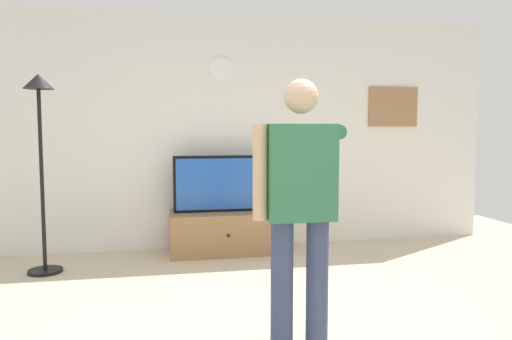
% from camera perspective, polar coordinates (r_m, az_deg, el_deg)
% --- Properties ---
extents(back_wall, '(6.40, 0.10, 2.70)m').
position_cam_1_polar(back_wall, '(5.64, -2.96, 4.52)').
color(back_wall, silver).
rests_on(back_wall, ground_plane).
extents(tv_stand, '(1.23, 0.55, 0.46)m').
position_cam_1_polar(tv_stand, '(5.40, -3.68, -7.46)').
color(tv_stand, '#997047').
rests_on(tv_stand, ground_plane).
extents(television, '(1.14, 0.07, 0.63)m').
position_cam_1_polar(television, '(5.36, -3.77, -1.63)').
color(television, black).
rests_on(television, tv_stand).
extents(wall_clock, '(0.27, 0.03, 0.27)m').
position_cam_1_polar(wall_clock, '(5.61, -4.15, 11.90)').
color(wall_clock, white).
extents(framed_picture, '(0.64, 0.04, 0.49)m').
position_cam_1_polar(framed_picture, '(6.20, 16.05, 7.29)').
color(framed_picture, '#997047').
extents(floor_lamp, '(0.32, 0.32, 1.90)m').
position_cam_1_polar(floor_lamp, '(4.96, -24.42, 4.18)').
color(floor_lamp, black).
rests_on(floor_lamp, ground_plane).
extents(person_standing_nearer_lamp, '(0.59, 0.78, 1.69)m').
position_cam_1_polar(person_standing_nearer_lamp, '(2.96, 5.25, -3.46)').
color(person_standing_nearer_lamp, '#384266').
rests_on(person_standing_nearer_lamp, ground_plane).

